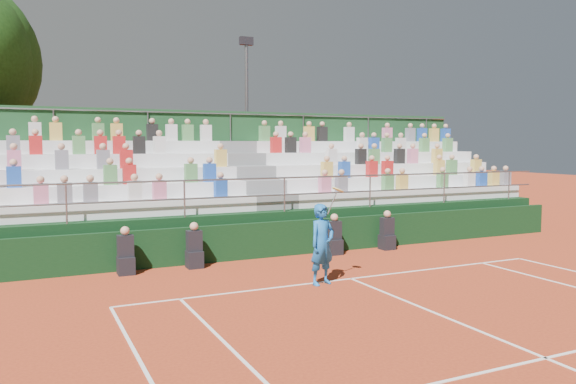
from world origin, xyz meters
name	(u,v)px	position (x,y,z in m)	size (l,w,h in m)	color
ground	(351,279)	(0.00, 0.00, 0.00)	(90.00, 90.00, 0.00)	#AD3B1C
courtside_wall	(292,238)	(0.00, 3.20, 0.50)	(20.00, 0.15, 1.00)	black
line_officials	(269,243)	(-0.92, 2.75, 0.48)	(8.12, 0.40, 1.19)	black
grandstand	(251,206)	(0.00, 6.44, 1.08)	(20.00, 5.20, 4.40)	black
tennis_player	(322,244)	(-0.87, -0.16, 0.93)	(0.91, 0.59, 2.22)	#1863B4
floodlight_mast	(247,112)	(2.20, 12.48, 4.63)	(0.60, 0.25, 7.92)	gray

